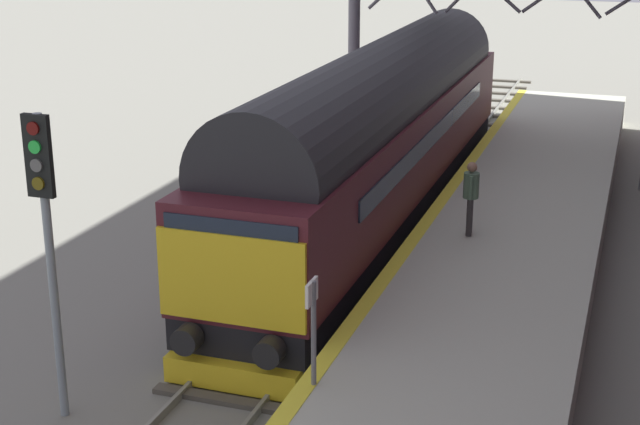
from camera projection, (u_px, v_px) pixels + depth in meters
name	position (u px, v px, depth m)	size (l,w,h in m)	color
ground_plane	(275.00, 343.00, 17.99)	(140.00, 140.00, 0.00)	slate
track_main	(275.00, 340.00, 17.97)	(2.50, 60.00, 0.15)	gray
station_platform	(464.00, 346.00, 16.73)	(4.00, 44.00, 1.01)	#B1B5A0
diesel_locomotive	(381.00, 131.00, 23.85)	(2.74, 18.96, 4.68)	black
signal_post_mid	(46.00, 227.00, 14.44)	(0.44, 0.22, 5.01)	gray
platform_number_sign	(313.00, 316.00, 14.01)	(0.10, 0.44, 1.68)	slate
waiting_passenger	(471.00, 191.00, 20.55)	(0.38, 0.51, 1.64)	#353131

